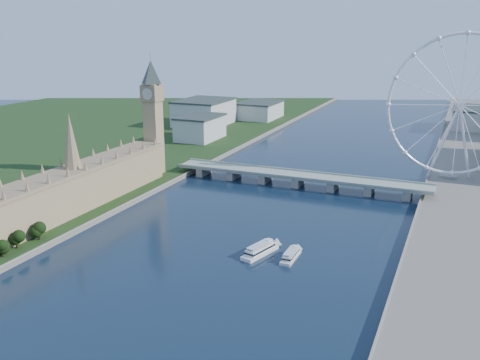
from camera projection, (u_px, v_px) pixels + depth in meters
The scene contains 7 objects.
parliament_range at pixel (75, 188), 383.94m from camera, with size 24.00×200.00×70.00m.
big_ben at pixel (152, 103), 466.37m from camera, with size 20.02×20.02×110.00m.
westminster_bridge at pixel (298, 178), 454.26m from camera, with size 220.00×22.00×9.50m.
london_eye at pixel (460, 106), 441.29m from camera, with size 113.60×39.12×124.30m.
city_skyline at pixel (390, 121), 666.98m from camera, with size 505.00×280.00×32.00m.
tour_boat_near at pixel (260, 254), 317.44m from camera, with size 8.03×31.35×6.94m, color white, non-canonical shape.
tour_boat_far at pixel (291, 259), 311.39m from camera, with size 6.57×25.93×5.69m, color silver, non-canonical shape.
Camera 1 is at (124.81, -122.06, 129.60)m, focal length 40.00 mm.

